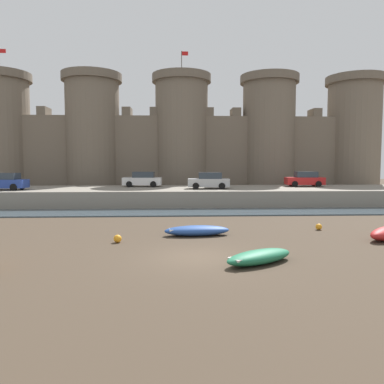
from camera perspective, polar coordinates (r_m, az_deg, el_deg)
name	(u,v)px	position (r m, az deg, el deg)	size (l,w,h in m)	color
ground_plane	(197,257)	(16.73, 0.74, -9.91)	(160.00, 160.00, 0.00)	#423528
water_channel	(186,212)	(31.28, -0.89, -3.10)	(80.00, 4.50, 0.10)	#3D4C56
quay_road	(184,196)	(38.40, -1.23, -0.58)	(57.92, 10.00, 1.60)	gray
castle	(182,140)	(49.36, -1.58, 7.90)	(53.52, 7.59, 18.52)	#706354
rowboat_midflat_centre	(259,256)	(15.89, 10.23, -9.64)	(3.48, 2.74, 0.56)	#1E6B47
rowboat_foreground_right	(197,230)	(21.50, 0.75, -5.85)	(3.83, 1.57, 0.58)	#234793
mooring_buoy_off_centre	(118,239)	(20.03, -11.27, -6.99)	(0.42, 0.42, 0.42)	orange
mooring_buoy_near_shore	(319,227)	(24.62, 18.76, -5.04)	(0.39, 0.39, 0.39)	orange
car_quay_centre_east	(305,179)	(42.73, 16.82, 1.87)	(4.18, 2.04, 1.62)	red
car_quay_centre_west	(143,180)	(40.63, -7.54, 1.89)	(4.18, 2.04, 1.62)	silver
car_quay_east	(5,182)	(39.60, -26.65, 1.40)	(4.18, 2.04, 1.62)	#263F99
car_quay_west	(209,181)	(37.26, 2.60, 1.70)	(4.18, 2.04, 1.62)	#B2B5B7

